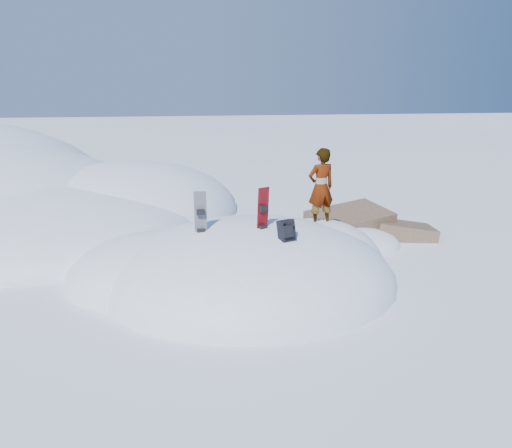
{
  "coord_description": "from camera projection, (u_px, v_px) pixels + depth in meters",
  "views": [
    {
      "loc": [
        -1.53,
        -11.01,
        4.66
      ],
      "look_at": [
        0.17,
        0.3,
        1.38
      ],
      "focal_mm": 35.0,
      "sensor_mm": 36.0,
      "label": 1
    }
  ],
  "objects": [
    {
      "name": "rock_outcrop",
      "position": [
        356.0,
        238.0,
        15.36
      ],
      "size": [
        4.68,
        4.41,
        1.68
      ],
      "color": "brown",
      "rests_on": "ground"
    },
    {
      "name": "snow_mound",
      "position": [
        242.0,
        279.0,
        12.17
      ],
      "size": [
        8.0,
        6.0,
        3.0
      ],
      "color": "white",
      "rests_on": "ground"
    },
    {
      "name": "person",
      "position": [
        321.0,
        188.0,
        12.42
      ],
      "size": [
        0.82,
        0.65,
        1.98
      ],
      "primitive_type": "imported",
      "rotation": [
        0.0,
        0.0,
        3.41
      ],
      "color": "slate",
      "rests_on": "snow_mound"
    },
    {
      "name": "backpack",
      "position": [
        287.0,
        230.0,
        10.68
      ],
      "size": [
        0.42,
        0.47,
        0.54
      ],
      "rotation": [
        0.0,
        0.0,
        0.36
      ],
      "color": "black",
      "rests_on": "snow_mound"
    },
    {
      "name": "gear_pile",
      "position": [
        141.0,
        302.0,
        10.64
      ],
      "size": [
        0.9,
        0.68,
        0.24
      ],
      "rotation": [
        0.0,
        0.0,
        0.1
      ],
      "color": "black",
      "rests_on": "ground"
    },
    {
      "name": "snowboard_dark",
      "position": [
        201.0,
        224.0,
        11.18
      ],
      "size": [
        0.28,
        0.2,
        1.49
      ],
      "rotation": [
        0.0,
        0.0,
        -0.02
      ],
      "color": "black",
      "rests_on": "snow_mound"
    },
    {
      "name": "snowboard_red",
      "position": [
        263.0,
        220.0,
        11.19
      ],
      "size": [
        0.31,
        0.27,
        1.54
      ],
      "rotation": [
        0.0,
        0.0,
        0.49
      ],
      "color": "red",
      "rests_on": "snow_mound"
    },
    {
      "name": "ground",
      "position": [
        251.0,
        283.0,
        11.97
      ],
      "size": [
        120.0,
        120.0,
        0.0
      ],
      "primitive_type": "plane",
      "color": "white",
      "rests_on": "ground"
    }
  ]
}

